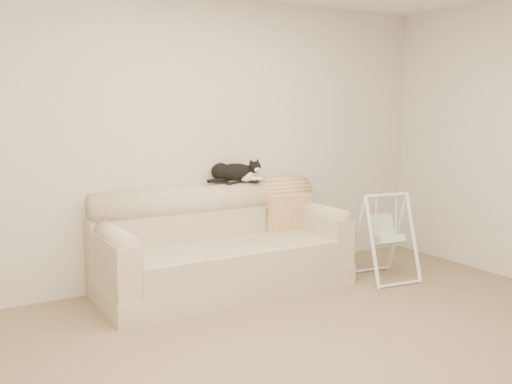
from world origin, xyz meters
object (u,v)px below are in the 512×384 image
remote_a (233,182)px  baby_swing (385,236)px  sofa (221,249)px  tuxedo_cat (235,172)px  remote_b (251,181)px

remote_a → baby_swing: remote_a is taller
sofa → tuxedo_cat: size_ratio=3.98×
sofa → baby_swing: bearing=-19.9°
remote_a → sofa: bearing=-136.7°
remote_a → tuxedo_cat: bearing=32.2°
remote_a → tuxedo_cat: tuxedo_cat is taller
remote_a → baby_swing: (1.19, -0.77, -0.50)m
remote_b → remote_a: bearing=175.7°
tuxedo_cat → baby_swing: (1.17, -0.78, -0.59)m
tuxedo_cat → remote_a: bearing=-147.8°
remote_b → baby_swing: size_ratio=0.21×
sofa → remote_b: 0.74m
sofa → remote_a: remote_a is taller
sofa → tuxedo_cat: 0.75m
remote_a → tuxedo_cat: 0.10m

